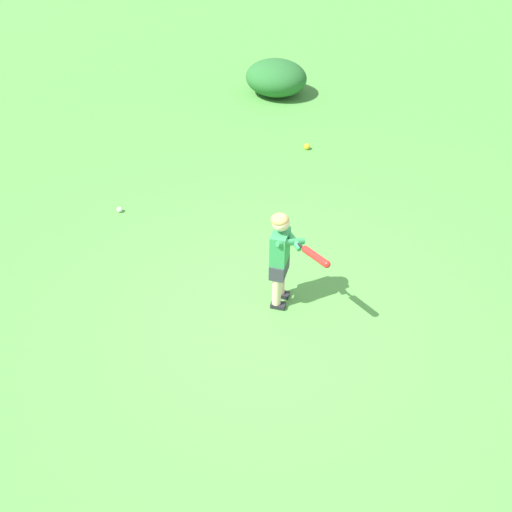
{
  "coord_description": "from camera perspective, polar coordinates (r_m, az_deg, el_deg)",
  "views": [
    {
      "loc": [
        -3.01,
        -2.33,
        3.82
      ],
      "look_at": [
        0.31,
        0.41,
        0.45
      ],
      "focal_mm": 37.65,
      "sensor_mm": 36.0,
      "label": 1
    }
  ],
  "objects": [
    {
      "name": "shrub_left_background",
      "position": [
        10.46,
        2.15,
        18.41
      ],
      "size": [
        1.07,
        1.17,
        0.63
      ],
      "primitive_type": "ellipsoid",
      "color": "#286B2D",
      "rests_on": "ground"
    },
    {
      "name": "play_ball_far_left",
      "position": [
        7.16,
        -14.3,
        4.8
      ],
      "size": [
        0.07,
        0.07,
        0.07
      ],
      "primitive_type": "sphere",
      "color": "white",
      "rests_on": "ground"
    },
    {
      "name": "play_ball_near_batter",
      "position": [
        8.51,
        5.42,
        11.51
      ],
      "size": [
        0.09,
        0.09,
        0.09
      ],
      "primitive_type": "sphere",
      "color": "yellow",
      "rests_on": "ground"
    },
    {
      "name": "child_batter",
      "position": [
        5.19,
        2.8,
        0.32
      ],
      "size": [
        0.32,
        0.75,
        1.08
      ],
      "color": "#232328",
      "rests_on": "ground"
    },
    {
      "name": "ground_plane",
      "position": [
        5.39,
        1.26,
        -7.09
      ],
      "size": [
        40.0,
        40.0,
        0.0
      ],
      "primitive_type": "plane",
      "color": "#519942"
    }
  ]
}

